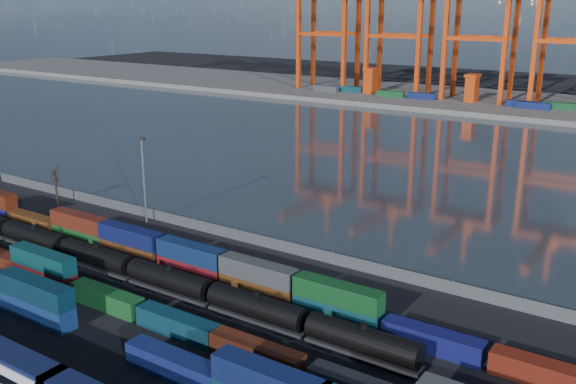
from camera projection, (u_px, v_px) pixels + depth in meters
The scene contains 12 objects.
ground at pixel (164, 316), 86.32m from camera, with size 700.00×700.00×0.00m, color black.
harbor_water at pixel (445, 161), 169.97m from camera, with size 700.00×700.00×0.00m, color #28333B.
far_quay at pixel (541, 106), 253.35m from camera, with size 700.00×70.00×2.00m, color #514F4C.
container_row_south at pixel (166, 356), 72.32m from camera, with size 141.74×2.66×5.67m.
container_row_mid at pixel (201, 329), 78.83m from camera, with size 141.59×2.51×5.36m.
container_row_north at pixel (176, 259), 99.45m from camera, with size 142.59×2.55×5.43m.
tanker_string at pixel (132, 268), 95.87m from camera, with size 92.34×3.19×4.56m.
waterfront_fence at pixel (281, 246), 108.35m from camera, with size 160.12×0.12×2.20m.
bare_tree at pixel (56, 184), 132.80m from camera, with size 2.19×2.21×8.53m.
yard_light_mast at pixel (144, 175), 120.40m from camera, with size 1.60×0.40×16.60m.
quay_containers at pixel (503, 103), 246.97m from camera, with size 172.58×10.99×2.60m.
straddle_carriers at pixel (530, 91), 244.77m from camera, with size 140.00×7.00×11.10m.
Camera 1 is at (57.28, -55.55, 40.52)m, focal length 40.00 mm.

